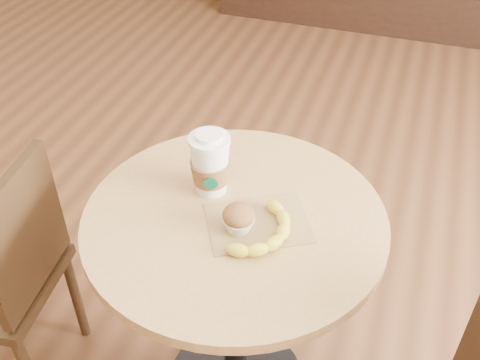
{
  "coord_description": "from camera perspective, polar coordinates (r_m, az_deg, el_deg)",
  "views": [
    {
      "loc": [
        0.35,
        -0.9,
        1.68
      ],
      "look_at": [
        0.01,
        0.09,
        0.83
      ],
      "focal_mm": 42.0,
      "sensor_mm": 36.0,
      "label": 1
    }
  ],
  "objects": [
    {
      "name": "coffee_cup",
      "position": [
        1.4,
        -3.04,
        1.47
      ],
      "size": [
        0.1,
        0.11,
        0.17
      ],
      "rotation": [
        0.0,
        0.0,
        0.38
      ],
      "color": "white",
      "rests_on": "cafe_table"
    },
    {
      "name": "kraft_bag",
      "position": [
        1.35,
        1.88,
        -4.37
      ],
      "size": [
        0.3,
        0.27,
        0.0
      ],
      "primitive_type": "cube",
      "rotation": [
        0.0,
        0.0,
        0.51
      ],
      "color": "olive",
      "rests_on": "cafe_table"
    },
    {
      "name": "banana",
      "position": [
        1.31,
        2.62,
        -5.1
      ],
      "size": [
        0.2,
        0.25,
        0.03
      ],
      "primitive_type": null,
      "rotation": [
        0.0,
        0.0,
        -0.32
      ],
      "color": "yellow",
      "rests_on": "kraft_bag"
    },
    {
      "name": "muffin",
      "position": [
        1.31,
        -0.14,
        -3.94
      ],
      "size": [
        0.08,
        0.08,
        0.07
      ],
      "color": "silver",
      "rests_on": "kraft_bag"
    },
    {
      "name": "chair_left",
      "position": [
        1.77,
        -22.73,
        -8.9
      ],
      "size": [
        0.4,
        0.4,
        0.82
      ],
      "rotation": [
        0.0,
        0.0,
        -1.45
      ],
      "color": "#332212",
      "rests_on": "ground"
    },
    {
      "name": "cafe_table",
      "position": [
        1.51,
        -0.5,
        -9.21
      ],
      "size": [
        0.75,
        0.75,
        0.75
      ],
      "color": "black",
      "rests_on": "ground"
    }
  ]
}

